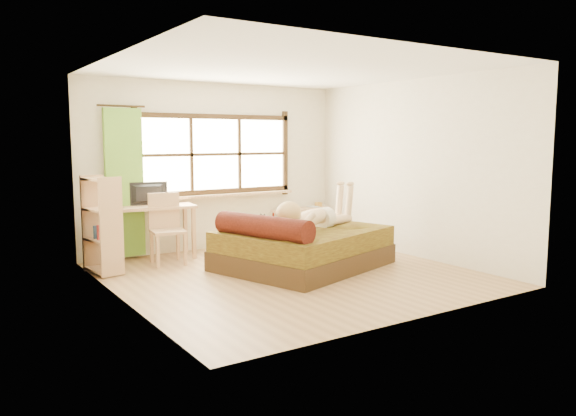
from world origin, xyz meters
TOP-DOWN VIEW (x-y plane):
  - floor at (0.00, 0.00)m, footprint 4.50×4.50m
  - ceiling at (0.00, 0.00)m, footprint 4.50×4.50m
  - wall_back at (0.00, 2.25)m, footprint 4.50×0.00m
  - wall_front at (0.00, -2.25)m, footprint 4.50×0.00m
  - wall_left at (-2.25, 0.00)m, footprint 0.00×4.50m
  - wall_right at (2.25, 0.00)m, footprint 0.00×4.50m
  - window at (0.00, 2.22)m, footprint 2.80×0.16m
  - curtain at (-1.55, 2.13)m, footprint 0.55×0.10m
  - bed at (0.35, 0.27)m, footprint 2.60×2.31m
  - woman at (0.55, 0.24)m, footprint 1.58×0.87m
  - kitten at (-0.32, 0.39)m, footprint 0.35×0.22m
  - desk at (-1.24, 1.95)m, footprint 1.37×0.76m
  - monitor at (-1.24, 2.00)m, footprint 0.61×0.16m
  - chair at (-1.13, 1.59)m, footprint 0.51×0.51m
  - pipe_shelf at (1.59, 2.07)m, footprint 1.16×0.38m
  - cup at (1.27, 2.07)m, footprint 0.13×0.13m
  - book at (1.77, 2.07)m, footprint 0.18×0.23m
  - bookshelf at (-2.08, 1.43)m, footprint 0.42×0.62m

SIDE VIEW (x-z plane):
  - floor at x=0.00m, z-range 0.00..0.00m
  - bed at x=0.35m, z-range -0.12..0.71m
  - pipe_shelf at x=1.59m, z-range 0.10..0.74m
  - chair at x=-1.13m, z-range 0.06..1.08m
  - book at x=1.77m, z-range 0.57..0.59m
  - cup at x=1.27m, z-range 0.57..0.66m
  - bookshelf at x=-2.08m, z-range 0.01..1.32m
  - kitten at x=-0.32m, z-range 0.54..0.80m
  - desk at x=-1.24m, z-range 0.30..1.11m
  - woman at x=0.55m, z-range 0.54..1.20m
  - monitor at x=-1.24m, z-range 0.81..1.16m
  - curtain at x=-1.55m, z-range 0.05..2.25m
  - wall_back at x=0.00m, z-range -0.90..3.60m
  - wall_front at x=0.00m, z-range -0.90..3.60m
  - wall_left at x=-2.25m, z-range -0.90..3.60m
  - wall_right at x=2.25m, z-range -0.90..3.60m
  - window at x=0.00m, z-range 0.78..2.24m
  - ceiling at x=0.00m, z-range 2.70..2.70m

